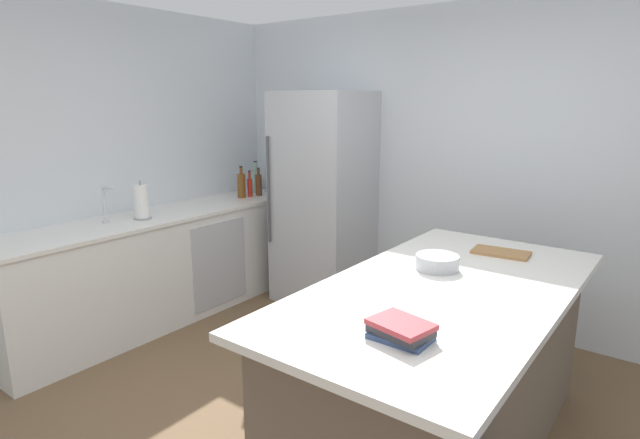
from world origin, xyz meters
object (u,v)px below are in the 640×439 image
object	(u,v)px
syrup_bottle	(259,184)
cutting_board	(501,253)
mixing_bowl	(437,262)
kitchen_island	(441,368)
cookbook_stack	(401,330)
gin_bottle	(256,180)
paper_towel_roll	(141,203)
whiskey_bottle	(241,185)
refrigerator	(323,199)
soda_bottle	(269,179)
hot_sauce_bottle	(250,187)
sink_faucet	(105,203)

from	to	relation	value
syrup_bottle	cutting_board	bearing A→B (deg)	-12.73
syrup_bottle	mixing_bowl	distance (m)	2.64
kitchen_island	cutting_board	size ratio (longest dim) A/B	6.22
syrup_bottle	mixing_bowl	xyz separation A→B (m)	(2.40, -1.09, -0.06)
cookbook_stack	gin_bottle	bearing A→B (deg)	143.32
paper_towel_roll	whiskey_bottle	xyz separation A→B (m)	(-0.02, 1.13, -0.01)
refrigerator	syrup_bottle	size ratio (longest dim) A/B	6.99
refrigerator	soda_bottle	xyz separation A→B (m)	(-0.80, 0.13, 0.09)
soda_bottle	cookbook_stack	bearing A→B (deg)	-38.86
hot_sauce_bottle	whiskey_bottle	size ratio (longest dim) A/B	0.84
soda_bottle	mixing_bowl	bearing A→B (deg)	-27.67
paper_towel_roll	soda_bottle	world-z (taller)	soda_bottle
refrigerator	mixing_bowl	bearing A→B (deg)	-34.88
mixing_bowl	whiskey_bottle	bearing A→B (deg)	159.77
soda_bottle	cookbook_stack	distance (m)	3.44
paper_towel_roll	syrup_bottle	bearing A→B (deg)	88.93
refrigerator	hot_sauce_bottle	distance (m)	0.81
gin_bottle	whiskey_bottle	bearing A→B (deg)	-73.05
paper_towel_roll	hot_sauce_bottle	size ratio (longest dim) A/B	1.21
whiskey_bottle	hot_sauce_bottle	bearing A→B (deg)	72.65
refrigerator	soda_bottle	world-z (taller)	refrigerator
sink_faucet	syrup_bottle	size ratio (longest dim) A/B	1.09
mixing_bowl	cutting_board	distance (m)	0.54
refrigerator	cookbook_stack	size ratio (longest dim) A/B	7.25
paper_towel_roll	gin_bottle	distance (m)	1.42
sink_faucet	cookbook_stack	xyz separation A→B (m)	(2.77, -0.40, -0.11)
mixing_bowl	cutting_board	xyz separation A→B (m)	(0.19, 0.51, -0.03)
hot_sauce_bottle	mixing_bowl	world-z (taller)	hot_sauce_bottle
kitchen_island	syrup_bottle	size ratio (longest dim) A/B	7.85
soda_bottle	whiskey_bottle	world-z (taller)	soda_bottle
hot_sauce_bottle	syrup_bottle	bearing A→B (deg)	77.95
refrigerator	whiskey_bottle	size ratio (longest dim) A/B	6.25
whiskey_bottle	mixing_bowl	bearing A→B (deg)	-20.23
syrup_bottle	cookbook_stack	world-z (taller)	syrup_bottle
syrup_bottle	hot_sauce_bottle	world-z (taller)	syrup_bottle
paper_towel_roll	soda_bottle	size ratio (longest dim) A/B	0.91
sink_faucet	syrup_bottle	bearing A→B (deg)	85.68
gin_bottle	whiskey_bottle	size ratio (longest dim) A/B	1.05
gin_bottle	hot_sauce_bottle	bearing A→B (deg)	-60.39
sink_faucet	cookbook_stack	distance (m)	2.80
gin_bottle	cookbook_stack	bearing A→B (deg)	-36.68
soda_bottle	gin_bottle	size ratio (longest dim) A/B	1.06
sink_faucet	gin_bottle	xyz separation A→B (m)	(-0.02, 1.67, -0.03)
mixing_bowl	paper_towel_roll	bearing A→B (deg)	-174.73
soda_bottle	mixing_bowl	size ratio (longest dim) A/B	1.44
sink_faucet	cookbook_stack	world-z (taller)	sink_faucet
whiskey_bottle	cookbook_stack	world-z (taller)	whiskey_bottle
cookbook_stack	cutting_board	world-z (taller)	cookbook_stack
whiskey_bottle	cutting_board	bearing A→B (deg)	-8.54
kitchen_island	syrup_bottle	world-z (taller)	syrup_bottle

